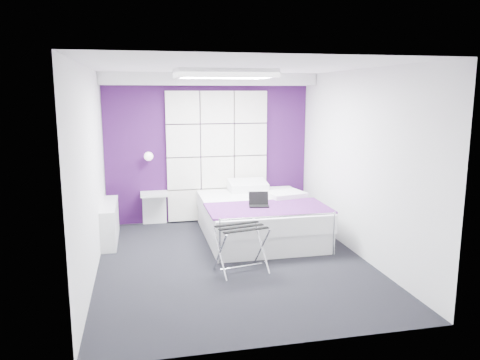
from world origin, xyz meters
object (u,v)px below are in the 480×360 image
at_px(radiator, 110,222).
at_px(bed, 258,217).
at_px(nightstand, 154,194).
at_px(wall_lamp, 149,156).
at_px(laptop, 258,203).
at_px(luggage_rack, 241,249).

relative_size(radiator, bed, 0.55).
bearing_deg(nightstand, bed, -30.88).
bearing_deg(bed, wall_lamp, 149.19).
height_order(wall_lamp, nightstand, wall_lamp).
bearing_deg(bed, nightstand, 149.12).
height_order(wall_lamp, laptop, wall_lamp).
height_order(bed, luggage_rack, bed).
relative_size(luggage_rack, laptop, 2.09).
relative_size(wall_lamp, bed, 0.07).
bearing_deg(laptop, nightstand, 146.27).
bearing_deg(luggage_rack, laptop, 52.83).
xyz_separation_m(wall_lamp, luggage_rack, (1.09, -2.42, -0.92)).
relative_size(radiator, laptop, 4.11).
relative_size(bed, nightstand, 4.70).
bearing_deg(laptop, luggage_rack, -106.24).
distance_m(luggage_rack, laptop, 1.14).
xyz_separation_m(radiator, laptop, (2.20, -0.69, 0.37)).
relative_size(bed, laptop, 7.44).
distance_m(bed, laptop, 0.57).
relative_size(nightstand, luggage_rack, 0.76).
height_order(nightstand, laptop, laptop).
relative_size(wall_lamp, radiator, 0.12).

